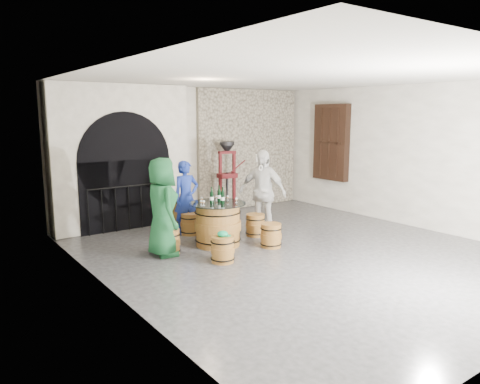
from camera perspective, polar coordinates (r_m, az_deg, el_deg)
ground at (r=8.61m, az=7.33°, el=-7.49°), size 8.00×8.00×0.00m
wall_back at (r=11.50m, az=-6.31°, el=5.01°), size 8.00×0.00×8.00m
wall_left at (r=6.42m, az=-15.78°, el=0.94°), size 0.00×8.00×8.00m
wall_right at (r=10.98m, az=20.99°, el=4.20°), size 0.00×8.00×8.00m
ceiling at (r=8.25m, az=7.82°, el=14.25°), size 8.00×8.00×0.00m
stone_facing_panel at (r=12.44m, az=1.08°, el=5.42°), size 3.20×0.12×3.18m
arched_opening at (r=10.45m, az=-14.69°, el=4.18°), size 3.10×0.60×3.19m
shuttered_window at (r=12.34m, az=11.36°, el=6.13°), size 0.23×1.10×2.00m
barrel_table at (r=8.88m, az=-2.80°, el=-4.08°), size 1.10×1.10×0.85m
barrel_stool_left at (r=8.47m, az=-8.90°, el=-6.20°), size 0.43×0.43×0.47m
barrel_stool_far at (r=9.77m, az=-6.28°, el=-3.98°), size 0.43×0.43×0.47m
barrel_stool_right at (r=9.61m, az=1.94°, el=-4.16°), size 0.43×0.43×0.47m
barrel_stool_near_right at (r=8.82m, az=3.92°, el=-5.46°), size 0.43×0.43×0.47m
barrel_stool_near_left at (r=7.93m, az=-2.19°, el=-7.20°), size 0.43×0.43×0.47m
green_cap at (r=7.85m, az=-2.17°, el=-5.28°), size 0.23×0.19×0.10m
person_green at (r=8.27m, az=-9.74°, el=-1.88°), size 0.68×0.94×1.79m
person_blue at (r=9.77m, az=-6.77°, el=-0.67°), size 0.59×0.40×1.57m
person_white at (r=9.61m, az=2.80°, el=-0.05°), size 0.87×1.15×1.81m
wine_bottle_left at (r=8.72m, az=-3.57°, el=-0.61°), size 0.08×0.08×0.32m
wine_bottle_center at (r=8.68m, az=-2.19°, el=-0.64°), size 0.08×0.08×0.32m
wine_bottle_right at (r=8.89m, az=-2.63°, el=-0.39°), size 0.08×0.08×0.32m
tasting_glass_a at (r=8.55m, az=-4.59°, el=-1.39°), size 0.05×0.05×0.10m
tasting_glass_b at (r=9.05m, az=-1.56°, el=-0.74°), size 0.05×0.05×0.10m
tasting_glass_c at (r=8.92m, az=-4.82°, el=-0.93°), size 0.05×0.05×0.10m
tasting_glass_d at (r=9.06m, az=-2.96°, el=-0.73°), size 0.05×0.05×0.10m
tasting_glass_e at (r=8.80m, az=-0.46°, el=-1.03°), size 0.05×0.05×0.10m
tasting_glass_f at (r=8.58m, az=-4.89°, el=-1.35°), size 0.05×0.05×0.10m
side_barrel at (r=10.64m, az=-7.54°, el=-2.27°), size 0.51×0.51×0.68m
corking_press at (r=11.53m, az=-1.61°, el=2.49°), size 0.78×0.47×1.86m
control_box at (r=12.55m, az=2.21°, el=4.31°), size 0.18×0.10×0.22m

